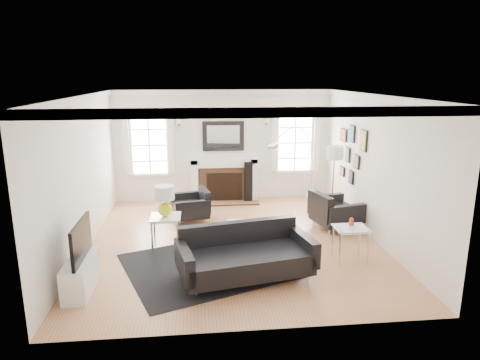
{
  "coord_description": "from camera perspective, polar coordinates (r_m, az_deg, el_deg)",
  "views": [
    {
      "loc": [
        -0.69,
        -7.77,
        3.15
      ],
      "look_at": [
        0.15,
        0.3,
        1.15
      ],
      "focal_mm": 32.0,
      "sensor_mm": 36.0,
      "label": 1
    }
  ],
  "objects": [
    {
      "name": "orange_vase",
      "position": [
        7.54,
        14.63,
        -5.52
      ],
      "size": [
        0.1,
        0.1,
        0.16
      ],
      "color": "red",
      "rests_on": "nesting_table"
    },
    {
      "name": "nesting_table",
      "position": [
        7.62,
        14.54,
        -7.02
      ],
      "size": [
        0.57,
        0.47,
        0.62
      ],
      "color": "silver",
      "rests_on": "floor"
    },
    {
      "name": "right_wall",
      "position": [
        8.67,
        17.57,
        1.53
      ],
      "size": [
        0.04,
        6.0,
        2.8
      ],
      "primitive_type": "cube",
      "color": "silver",
      "rests_on": "floor"
    },
    {
      "name": "sofa",
      "position": [
        6.86,
        0.62,
        -10.06
      ],
      "size": [
        2.25,
        1.37,
        0.69
      ],
      "color": "black",
      "rests_on": "floor"
    },
    {
      "name": "speaker_tower",
      "position": [
        10.82,
        1.07,
        -0.23
      ],
      "size": [
        0.21,
        0.21,
        1.04
      ],
      "primitive_type": "cube",
      "rotation": [
        0.0,
        0.0,
        -0.01
      ],
      "color": "black",
      "rests_on": "floor"
    },
    {
      "name": "fireplace",
      "position": [
        10.9,
        -2.13,
        -0.03
      ],
      "size": [
        1.7,
        0.69,
        1.11
      ],
      "color": "white",
      "rests_on": "floor"
    },
    {
      "name": "arc_floor_lamp",
      "position": [
        10.19,
        7.16,
        2.2
      ],
      "size": [
        1.46,
        1.35,
        2.06
      ],
      "color": "silver",
      "rests_on": "floor"
    },
    {
      "name": "mantel_mirror",
      "position": [
        10.85,
        -2.25,
        5.87
      ],
      "size": [
        1.05,
        0.07,
        0.75
      ],
      "color": "black",
      "rests_on": "back_wall"
    },
    {
      "name": "ceiling",
      "position": [
        7.81,
        -0.88,
        11.24
      ],
      "size": [
        5.5,
        6.0,
        0.02
      ],
      "primitive_type": "cube",
      "color": "white",
      "rests_on": "back_wall"
    },
    {
      "name": "window_right",
      "position": [
        11.14,
        7.34,
        4.98
      ],
      "size": [
        1.24,
        0.15,
        1.62
      ],
      "color": "white",
      "rests_on": "back_wall"
    },
    {
      "name": "window_left",
      "position": [
        10.91,
        -12.01,
        4.6
      ],
      "size": [
        1.24,
        0.15,
        1.62
      ],
      "color": "white",
      "rests_on": "back_wall"
    },
    {
      "name": "gallery_wall",
      "position": [
        9.82,
        14.49,
        3.9
      ],
      "size": [
        0.04,
        1.73,
        1.29
      ],
      "color": "black",
      "rests_on": "right_wall"
    },
    {
      "name": "tv_unit",
      "position": [
        6.92,
        -20.46,
        -11.19
      ],
      "size": [
        0.35,
        1.0,
        1.09
      ],
      "color": "white",
      "rests_on": "floor"
    },
    {
      "name": "back_wall",
      "position": [
        10.93,
        -2.25,
        4.6
      ],
      "size": [
        5.5,
        0.04,
        2.8
      ],
      "primitive_type": "cube",
      "color": "silver",
      "rests_on": "floor"
    },
    {
      "name": "left_wall",
      "position": [
        8.23,
        -20.3,
        0.66
      ],
      "size": [
        0.04,
        6.0,
        2.8
      ],
      "primitive_type": "cube",
      "color": "silver",
      "rests_on": "floor"
    },
    {
      "name": "crown_molding",
      "position": [
        7.81,
        -0.88,
        10.81
      ],
      "size": [
        5.5,
        6.0,
        0.12
      ],
      "primitive_type": "cube",
      "color": "white",
      "rests_on": "back_wall"
    },
    {
      "name": "armchair_right",
      "position": [
        9.2,
        12.29,
        -4.16
      ],
      "size": [
        1.05,
        1.13,
        0.65
      ],
      "color": "black",
      "rests_on": "floor"
    },
    {
      "name": "area_rug",
      "position": [
        7.45,
        -4.01,
        -11.19
      ],
      "size": [
        3.32,
        3.05,
        0.01
      ],
      "primitive_type": "cube",
      "rotation": [
        0.0,
        0.0,
        0.36
      ],
      "color": "black",
      "rests_on": "floor"
    },
    {
      "name": "front_wall",
      "position": [
        5.13,
        2.15,
        -6.17
      ],
      "size": [
        5.5,
        0.04,
        2.8
      ],
      "primitive_type": "cube",
      "color": "silver",
      "rests_on": "floor"
    },
    {
      "name": "gourd_lamp",
      "position": [
        7.94,
        -10.01,
        -2.51
      ],
      "size": [
        0.36,
        0.36,
        0.58
      ],
      "color": "yellow",
      "rests_on": "side_table_left"
    },
    {
      "name": "floor",
      "position": [
        8.41,
        -0.81,
        -8.18
      ],
      "size": [
        6.0,
        6.0,
        0.0
      ],
      "primitive_type": "plane",
      "color": "#A76E46",
      "rests_on": "ground"
    },
    {
      "name": "side_table_left",
      "position": [
        8.07,
        -9.88,
        -5.54
      ],
      "size": [
        0.56,
        0.56,
        0.61
      ],
      "color": "silver",
      "rests_on": "floor"
    },
    {
      "name": "armchair_left",
      "position": [
        9.54,
        -6.39,
        -3.5
      ],
      "size": [
        0.92,
        0.99,
        0.58
      ],
      "color": "black",
      "rests_on": "floor"
    },
    {
      "name": "stick_floor_lamp",
      "position": [
        9.21,
        12.48,
        3.05
      ],
      "size": [
        0.35,
        0.35,
        1.71
      ],
      "color": "#A57539",
      "rests_on": "floor"
    },
    {
      "name": "coffee_table",
      "position": [
        7.84,
        2.26,
        -6.57
      ],
      "size": [
        1.02,
        1.02,
        0.45
      ],
      "color": "silver",
      "rests_on": "floor"
    }
  ]
}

